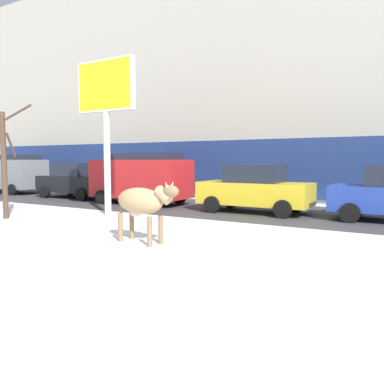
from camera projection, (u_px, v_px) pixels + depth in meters
The scene contains 12 objects.
ground_plane at pixel (124, 258), 7.75m from camera, with size 120.00×120.00×0.00m, color white.
road_strip at pixel (259, 211), 14.69m from camera, with size 60.00×5.60×0.01m, color #423F3F.
building_facade at pixel (304, 75), 19.81m from camera, with size 44.00×6.10×13.00m.
cow_tan at pixel (142, 202), 9.06m from camera, with size 1.93×0.76×1.54m.
billboard at pixel (106, 95), 13.49m from camera, with size 2.52×0.24×5.56m.
car_grey_van at pixel (11, 173), 22.97m from camera, with size 4.61×2.14×2.32m.
car_black_sedan at pixel (75, 181), 19.91m from camera, with size 4.21×2.00×1.84m.
car_red_van at pixel (141, 177), 17.16m from camera, with size 4.61×2.14×2.32m.
car_yellow_sedan at pixel (255, 189), 14.35m from camera, with size 4.21×2.00×1.84m.
pedestrian_near_billboard at pixel (148, 180), 21.21m from camera, with size 0.36×0.24×1.73m.
pedestrian_by_cars at pixel (167, 181), 20.56m from camera, with size 0.36×0.24×1.73m.
bare_tree_left_lot at pixel (4, 159), 12.88m from camera, with size 1.41×1.57×3.99m.
Camera 1 is at (5.02, -5.89, 2.00)m, focal length 35.32 mm.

